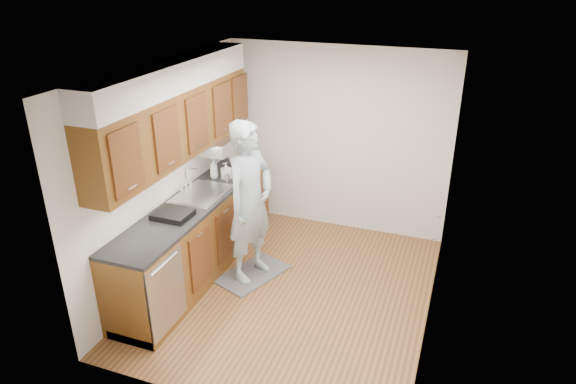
% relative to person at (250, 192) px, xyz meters
% --- Properties ---
extents(floor, '(3.50, 3.50, 0.00)m').
position_rel_person_xyz_m(floor, '(0.56, -0.15, -1.09)').
color(floor, brown).
rests_on(floor, ground).
extents(ceiling, '(3.50, 3.50, 0.00)m').
position_rel_person_xyz_m(ceiling, '(0.56, -0.15, 1.41)').
color(ceiling, white).
rests_on(ceiling, wall_left).
extents(wall_left, '(0.02, 3.50, 2.50)m').
position_rel_person_xyz_m(wall_left, '(-0.94, -0.15, 0.16)').
color(wall_left, silver).
rests_on(wall_left, floor).
extents(wall_right, '(0.02, 3.50, 2.50)m').
position_rel_person_xyz_m(wall_right, '(2.06, -0.15, 0.16)').
color(wall_right, silver).
rests_on(wall_right, floor).
extents(wall_back, '(3.00, 0.02, 2.50)m').
position_rel_person_xyz_m(wall_back, '(0.56, 1.60, 0.16)').
color(wall_back, silver).
rests_on(wall_back, floor).
extents(counter, '(0.64, 2.80, 1.30)m').
position_rel_person_xyz_m(counter, '(-0.64, -0.16, -0.60)').
color(counter, brown).
rests_on(counter, floor).
extents(upper_cabinets, '(0.47, 2.80, 1.21)m').
position_rel_person_xyz_m(upper_cabinets, '(-0.77, -0.11, 0.86)').
color(upper_cabinets, brown).
rests_on(upper_cabinets, wall_left).
extents(closet_door, '(0.02, 1.22, 2.05)m').
position_rel_person_xyz_m(closet_door, '(2.05, 0.15, -0.06)').
color(closet_door, white).
rests_on(closet_door, wall_right).
extents(floor_mat, '(0.78, 0.98, 0.02)m').
position_rel_person_xyz_m(floor_mat, '(0.00, 0.00, -1.08)').
color(floor_mat, slate).
rests_on(floor_mat, floor).
extents(person, '(0.68, 0.86, 2.14)m').
position_rel_person_xyz_m(person, '(0.00, 0.00, 0.00)').
color(person, '#9AB3BB').
rests_on(person, floor_mat).
extents(soap_bottle_a, '(0.12, 0.12, 0.26)m').
position_rel_person_xyz_m(soap_bottle_a, '(-0.74, 0.55, -0.02)').
color(soap_bottle_a, white).
rests_on(soap_bottle_a, counter).
extents(soap_bottle_b, '(0.13, 0.13, 0.22)m').
position_rel_person_xyz_m(soap_bottle_b, '(-0.58, 0.57, -0.04)').
color(soap_bottle_b, white).
rests_on(soap_bottle_b, counter).
extents(soap_bottle_c, '(0.17, 0.17, 0.15)m').
position_rel_person_xyz_m(soap_bottle_c, '(-0.52, 0.86, -0.07)').
color(soap_bottle_c, white).
rests_on(soap_bottle_c, counter).
extents(soda_can, '(0.07, 0.07, 0.11)m').
position_rel_person_xyz_m(soda_can, '(-0.41, 0.47, -0.09)').
color(soda_can, red).
rests_on(soda_can, counter).
extents(steel_can, '(0.07, 0.07, 0.10)m').
position_rel_person_xyz_m(steel_can, '(-0.51, 0.46, -0.10)').
color(steel_can, '#A5A5AA').
rests_on(steel_can, counter).
extents(dish_rack, '(0.39, 0.33, 0.06)m').
position_rel_person_xyz_m(dish_rack, '(-0.64, -0.58, -0.12)').
color(dish_rack, black).
rests_on(dish_rack, counter).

